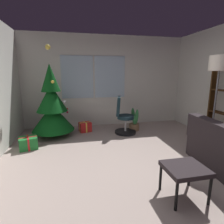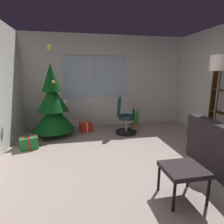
{
  "view_description": "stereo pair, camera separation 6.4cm",
  "coord_description": "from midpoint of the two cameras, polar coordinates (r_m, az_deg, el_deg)",
  "views": [
    {
      "loc": [
        -0.96,
        -2.48,
        1.59
      ],
      "look_at": [
        -0.19,
        1.11,
        0.78
      ],
      "focal_mm": 28.9,
      "sensor_mm": 36.0,
      "label": 1
    },
    {
      "loc": [
        -0.9,
        -2.49,
        1.59
      ],
      "look_at": [
        -0.19,
        1.11,
        0.78
      ],
      "focal_mm": 28.9,
      "sensor_mm": 36.0,
      "label": 2
    }
  ],
  "objects": [
    {
      "name": "floor_lamp",
      "position": [
        4.02,
        31.38,
        11.35
      ],
      "size": [
        0.39,
        0.39,
        1.9
      ],
      "color": "slate",
      "rests_on": "ground_plane"
    },
    {
      "name": "wall_back_with_windows",
      "position": [
        5.49,
        -1.55,
        9.68
      ],
      "size": [
        4.75,
        0.12,
        2.65
      ],
      "color": "silver",
      "rests_on": "ground_plane"
    },
    {
      "name": "gift_box_red",
      "position": [
        5.02,
        -7.9,
        -4.65
      ],
      "size": [
        0.36,
        0.31,
        0.27
      ],
      "color": "red",
      "rests_on": "ground_plane"
    },
    {
      "name": "gift_box_green",
      "position": [
        4.29,
        -24.41,
        -8.74
      ],
      "size": [
        0.43,
        0.4,
        0.26
      ],
      "color": "#1E722D",
      "rests_on": "ground_plane"
    },
    {
      "name": "bookshelf",
      "position": [
        4.54,
        32.09,
        0.32
      ],
      "size": [
        0.18,
        0.64,
        1.8
      ],
      "color": "#39210C",
      "rests_on": "ground_plane"
    },
    {
      "name": "office_chair",
      "position": [
        4.78,
        4.23,
        -2.36
      ],
      "size": [
        0.57,
        0.56,
        0.98
      ],
      "color": "black",
      "rests_on": "ground_plane"
    },
    {
      "name": "holiday_tree",
      "position": [
        4.72,
        -17.8,
        1.55
      ],
      "size": [
        1.04,
        1.04,
        2.23
      ],
      "color": "#4C331E",
      "rests_on": "ground_plane"
    },
    {
      "name": "footstool",
      "position": [
        2.56,
        22.29,
        -16.94
      ],
      "size": [
        0.51,
        0.46,
        0.43
      ],
      "color": "black",
      "rests_on": "ground_plane"
    },
    {
      "name": "ground_plane",
      "position": [
        3.12,
        8.45,
        -19.47
      ],
      "size": [
        4.75,
        5.75,
        0.1
      ],
      "primitive_type": "cube",
      "color": "#A5938A"
    },
    {
      "name": "potted_plant",
      "position": [
        5.09,
        7.68,
        -3.34
      ],
      "size": [
        0.28,
        0.37,
        0.64
      ],
      "color": "#876748",
      "rests_on": "ground_plane"
    }
  ]
}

